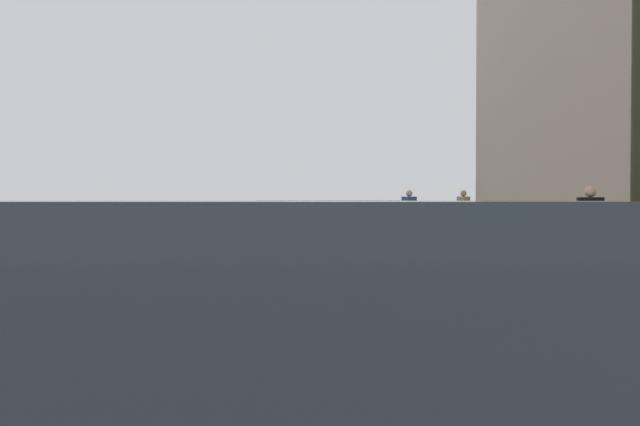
{
  "coord_description": "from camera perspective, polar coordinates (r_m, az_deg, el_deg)",
  "views": [
    {
      "loc": [
        -13.36,
        -0.05,
        1.51
      ],
      "look_at": [
        -1.53,
        0.49,
        1.28
      ],
      "focal_mm": 36.75,
      "sensor_mm": 36.0,
      "label": 1
    }
  ],
  "objects": [
    {
      "name": "pedestrian_black_coat",
      "position": [
        13.33,
        22.46,
        -1.09
      ],
      "size": [
        0.54,
        0.47,
        1.64
      ],
      "color": "black",
      "rests_on": "sidewalk"
    },
    {
      "name": "parked_car_maroon",
      "position": [
        20.16,
        2.42,
        -1.04
      ],
      "size": [
        4.48,
        1.91,
        1.51
      ],
      "color": "black",
      "rests_on": "ground"
    },
    {
      "name": "sidewalk",
      "position": [
        13.83,
        16.24,
        -4.91
      ],
      "size": [
        28.0,
        4.6,
        0.15
      ],
      "primitive_type": "cube",
      "color": "gray",
      "rests_on": "ground"
    },
    {
      "name": "lane_stripe_centre",
      "position": [
        13.84,
        -11.04,
        -5.18
      ],
      "size": [
        28.0,
        0.14,
        0.01
      ],
      "primitive_type": "cube",
      "color": "gold",
      "rests_on": "ground"
    },
    {
      "name": "rolling_suitcase",
      "position": [
        22.25,
        7.96,
        -1.71
      ],
      "size": [
        0.34,
        0.22,
        0.91
      ],
      "color": "black",
      "rests_on": "sidewalk"
    },
    {
      "name": "parked_car_green",
      "position": [
        8.09,
        1.84,
        -4.24
      ],
      "size": [
        4.79,
        2.01,
        1.51
      ],
      "color": "black",
      "rests_on": "ground"
    },
    {
      "name": "ground_plane",
      "position": [
        13.45,
        2.38,
        -5.36
      ],
      "size": [
        56.0,
        56.0,
        0.0
      ],
      "primitive_type": "plane",
      "color": "#333335"
    },
    {
      "name": "parked_car_red",
      "position": [
        13.76,
        2.16,
        -2.04
      ],
      "size": [
        4.39,
        1.96,
        1.51
      ],
      "color": "black",
      "rests_on": "ground"
    },
    {
      "name": "pedestrian_blue_coat",
      "position": [
        22.75,
        7.77,
        -0.03
      ],
      "size": [
        0.53,
        0.54,
        1.72
      ],
      "color": "black",
      "rests_on": "sidewalk"
    },
    {
      "name": "pedestrian_tan_coat",
      "position": [
        24.29,
        12.38,
        0.04
      ],
      "size": [
        0.55,
        0.52,
        1.73
      ],
      "color": "black",
      "rests_on": "sidewalk"
    }
  ]
}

